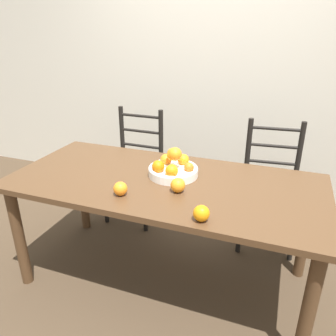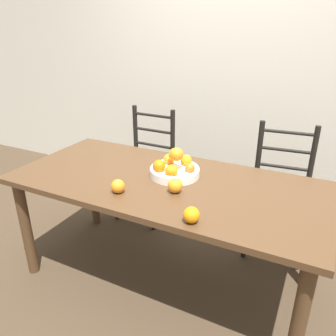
{
  "view_description": "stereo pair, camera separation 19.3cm",
  "coord_description": "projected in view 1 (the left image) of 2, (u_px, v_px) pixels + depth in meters",
  "views": [
    {
      "loc": [
        0.64,
        -1.67,
        1.6
      ],
      "look_at": [
        0.03,
        -0.01,
        0.83
      ],
      "focal_mm": 35.0,
      "sensor_mm": 36.0,
      "label": 1
    },
    {
      "loc": [
        0.82,
        -1.59,
        1.6
      ],
      "look_at": [
        0.03,
        -0.01,
        0.83
      ],
      "focal_mm": 35.0,
      "sensor_mm": 36.0,
      "label": 2
    }
  ],
  "objects": [
    {
      "name": "ground_plane",
      "position": [
        165.0,
        277.0,
        2.28
      ],
      "size": [
        12.0,
        12.0,
        0.0
      ],
      "primitive_type": "plane",
      "color": "#423323"
    },
    {
      "name": "wall_back",
      "position": [
        220.0,
        63.0,
        3.01
      ],
      "size": [
        8.0,
        0.06,
        2.6
      ],
      "color": "beige",
      "rests_on": "ground_plane"
    },
    {
      "name": "dining_table",
      "position": [
        164.0,
        193.0,
        2.02
      ],
      "size": [
        1.89,
        0.87,
        0.75
      ],
      "color": "#4C331E",
      "rests_on": "ground_plane"
    },
    {
      "name": "fruit_bowl",
      "position": [
        173.0,
        168.0,
        2.02
      ],
      "size": [
        0.31,
        0.31,
        0.19
      ],
      "color": "white",
      "rests_on": "dining_table"
    },
    {
      "name": "orange_loose_0",
      "position": [
        120.0,
        189.0,
        1.79
      ],
      "size": [
        0.08,
        0.08,
        0.08
      ],
      "color": "orange",
      "rests_on": "dining_table"
    },
    {
      "name": "orange_loose_1",
      "position": [
        201.0,
        213.0,
        1.55
      ],
      "size": [
        0.08,
        0.08,
        0.08
      ],
      "color": "orange",
      "rests_on": "dining_table"
    },
    {
      "name": "orange_loose_2",
      "position": [
        178.0,
        185.0,
        1.82
      ],
      "size": [
        0.08,
        0.08,
        0.08
      ],
      "color": "orange",
      "rests_on": "dining_table"
    },
    {
      "name": "chair_left",
      "position": [
        135.0,
        166.0,
        2.87
      ],
      "size": [
        0.43,
        0.41,
        0.96
      ],
      "rotation": [
        0.0,
        0.0,
        -0.01
      ],
      "color": "black",
      "rests_on": "ground_plane"
    },
    {
      "name": "chair_right",
      "position": [
        270.0,
        187.0,
        2.5
      ],
      "size": [
        0.46,
        0.44,
        0.96
      ],
      "rotation": [
        0.0,
        0.0,
        0.1
      ],
      "color": "black",
      "rests_on": "ground_plane"
    }
  ]
}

